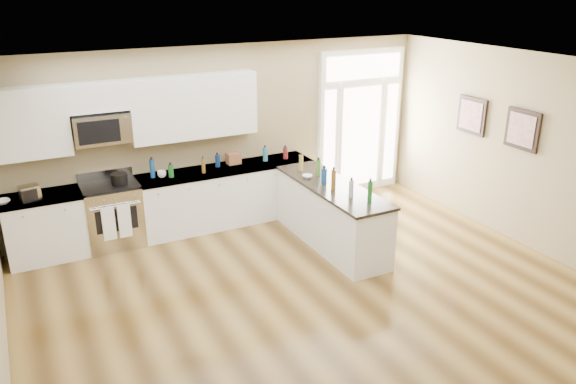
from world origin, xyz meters
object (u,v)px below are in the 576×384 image
Objects in this scene: toaster_oven at (30,193)px; stockpot at (119,179)px; kitchen_range at (113,214)px; peninsula_cabinet at (331,217)px.

stockpot is at bearing -10.19° from toaster_oven.
stockpot reaches higher than kitchen_range.
peninsula_cabinet is at bearing -26.67° from stockpot.
stockpot is at bearing -27.93° from kitchen_range.
stockpot is 0.95× the size of toaster_oven.
toaster_oven reaches higher than kitchen_range.
toaster_oven is (-3.93, 1.32, 0.61)m from peninsula_cabinet.
peninsula_cabinet is 3.22m from kitchen_range.
peninsula_cabinet is at bearing -31.47° from toaster_oven.
toaster_oven reaches higher than stockpot.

